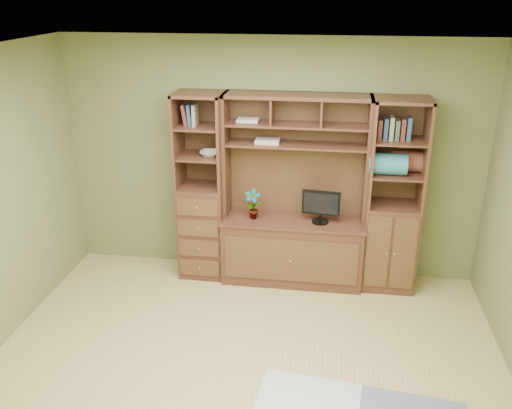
% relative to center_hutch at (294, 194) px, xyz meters
% --- Properties ---
extents(room, '(4.60, 4.10, 2.64)m').
position_rel_center_hutch_xyz_m(room, '(-0.28, -1.73, 0.28)').
color(room, tan).
rests_on(room, ground).
extents(center_hutch, '(1.54, 0.53, 2.05)m').
position_rel_center_hutch_xyz_m(center_hutch, '(0.00, 0.00, 0.00)').
color(center_hutch, '#4C291A').
rests_on(center_hutch, ground).
extents(left_tower, '(0.50, 0.45, 2.05)m').
position_rel_center_hutch_xyz_m(left_tower, '(-1.00, 0.04, 0.00)').
color(left_tower, '#4C291A').
rests_on(left_tower, ground).
extents(right_tower, '(0.55, 0.45, 2.05)m').
position_rel_center_hutch_xyz_m(right_tower, '(1.02, 0.04, 0.00)').
color(right_tower, '#4C291A').
rests_on(right_tower, ground).
extents(monitor, '(0.42, 0.22, 0.49)m').
position_rel_center_hutch_xyz_m(monitor, '(0.29, -0.03, -0.05)').
color(monitor, black).
rests_on(monitor, center_hutch).
extents(orchid, '(0.18, 0.12, 0.33)m').
position_rel_center_hutch_xyz_m(orchid, '(-0.43, -0.03, -0.13)').
color(orchid, '#A94839').
rests_on(orchid, center_hutch).
extents(magazines, '(0.25, 0.18, 0.04)m').
position_rel_center_hutch_xyz_m(magazines, '(-0.30, 0.09, 0.53)').
color(magazines, beige).
rests_on(magazines, center_hutch).
extents(bowl, '(0.21, 0.21, 0.05)m').
position_rel_center_hutch_xyz_m(bowl, '(-0.90, 0.04, 0.39)').
color(bowl, silver).
rests_on(bowl, left_tower).
extents(blanket_teal, '(0.37, 0.22, 0.22)m').
position_rel_center_hutch_xyz_m(blanket_teal, '(0.93, -0.01, 0.37)').
color(blanket_teal, teal).
rests_on(blanket_teal, right_tower).
extents(blanket_red, '(0.38, 0.21, 0.21)m').
position_rel_center_hutch_xyz_m(blanket_red, '(1.15, 0.12, 0.37)').
color(blanket_red, brown).
rests_on(blanket_red, right_tower).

